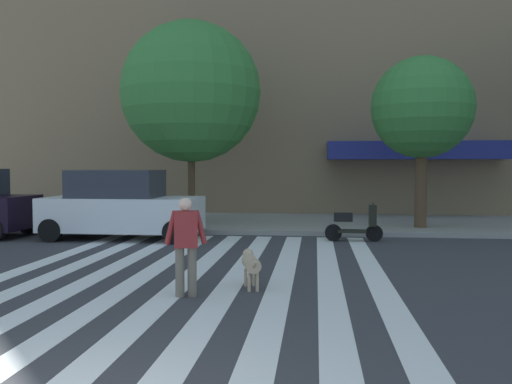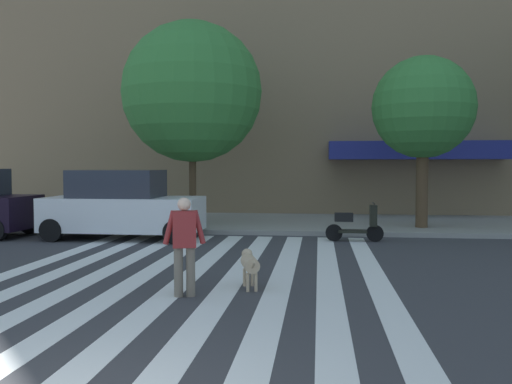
% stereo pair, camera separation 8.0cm
% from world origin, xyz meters
% --- Properties ---
extents(ground_plane, '(160.00, 160.00, 0.00)m').
position_xyz_m(ground_plane, '(0.00, 6.42, 0.00)').
color(ground_plane, '#353538').
extents(sidewalk_far, '(80.00, 6.00, 0.15)m').
position_xyz_m(sidewalk_far, '(0.00, 15.83, 0.07)').
color(sidewalk_far, gray).
rests_on(sidewalk_far, ground_plane).
extents(crosswalk_stripes, '(7.65, 12.23, 0.01)m').
position_xyz_m(crosswalk_stripes, '(-0.24, 6.42, 0.00)').
color(crosswalk_stripes, silver).
rests_on(crosswalk_stripes, ground_plane).
extents(parked_car_behind_first, '(4.56, 2.00, 2.03)m').
position_xyz_m(parked_car_behind_first, '(-3.50, 11.62, 0.97)').
color(parked_car_behind_first, silver).
rests_on(parked_car_behind_first, ground_plane).
extents(parked_scooter, '(1.63, 0.50, 1.11)m').
position_xyz_m(parked_scooter, '(3.28, 11.82, 0.48)').
color(parked_scooter, black).
rests_on(parked_scooter, ground_plane).
extents(street_tree_nearest, '(4.81, 4.81, 6.93)m').
position_xyz_m(street_tree_nearest, '(-2.08, 14.62, 4.67)').
color(street_tree_nearest, '#4C3823').
rests_on(street_tree_nearest, sidewalk_far).
extents(street_tree_middle, '(3.28, 3.28, 5.52)m').
position_xyz_m(street_tree_middle, '(5.58, 14.29, 4.00)').
color(street_tree_middle, '#4C3823').
rests_on(street_tree_middle, sidewalk_far).
extents(pedestrian_dog_walker, '(0.70, 0.33, 1.64)m').
position_xyz_m(pedestrian_dog_walker, '(0.07, 4.93, 0.93)').
color(pedestrian_dog_walker, '#6B6051').
rests_on(pedestrian_dog_walker, ground_plane).
extents(dog_on_leash, '(0.43, 1.01, 0.65)m').
position_xyz_m(dog_on_leash, '(1.06, 5.67, 0.44)').
color(dog_on_leash, tan).
rests_on(dog_on_leash, ground_plane).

